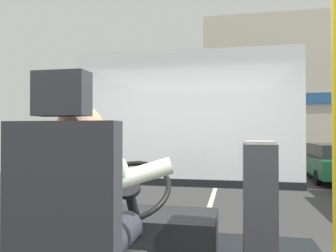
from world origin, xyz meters
TOP-DOWN VIEW (x-y plane):
  - ground at (0.00, 8.80)m, footprint 18.00×44.00m
  - driver_seat at (-0.15, -0.55)m, footprint 0.48×0.48m
  - bus_driver at (-0.15, -0.43)m, footprint 0.76×0.58m
  - steering_console at (-0.15, 0.70)m, footprint 1.10×1.05m
  - fare_box at (0.71, 0.43)m, footprint 0.21×0.27m
  - windshield_panel at (0.00, 1.62)m, footprint 2.50×0.08m
  - street_tree at (-4.35, 11.27)m, footprint 2.63×2.63m
  - shop_building at (5.71, 19.92)m, footprint 13.78×5.74m
  - parked_car_green at (4.08, 10.52)m, footprint 1.98×4.47m

SIDE VIEW (x-z plane):
  - ground at x=0.00m, z-range -0.05..0.00m
  - parked_car_green at x=4.08m, z-range 0.02..1.29m
  - steering_console at x=-0.15m, z-range 0.46..1.32m
  - fare_box at x=0.71m, z-range 0.67..1.67m
  - driver_seat at x=-0.15m, z-range 0.57..1.88m
  - bus_driver at x=-0.15m, z-range 1.01..1.75m
  - windshield_panel at x=0.00m, z-range 0.97..2.45m
  - street_tree at x=-4.35m, z-range 1.19..6.24m
  - shop_building at x=5.71m, z-range 0.00..8.46m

